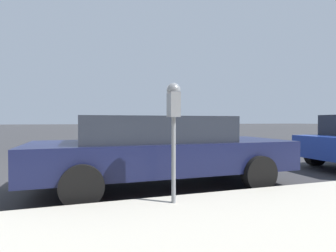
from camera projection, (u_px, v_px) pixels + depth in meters
ground_plane at (120, 177)px, 5.90m from camera, size 220.00×220.00×0.00m
parking_meter at (174, 111)px, 3.59m from camera, size 0.21×0.19×1.65m
car_navy at (162, 149)px, 5.07m from camera, size 2.00×4.92×1.35m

